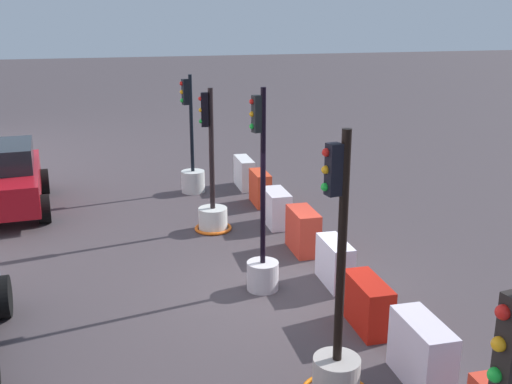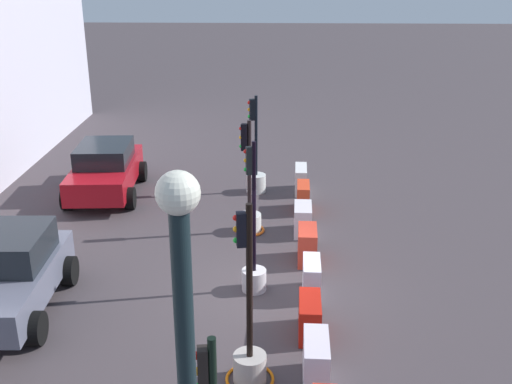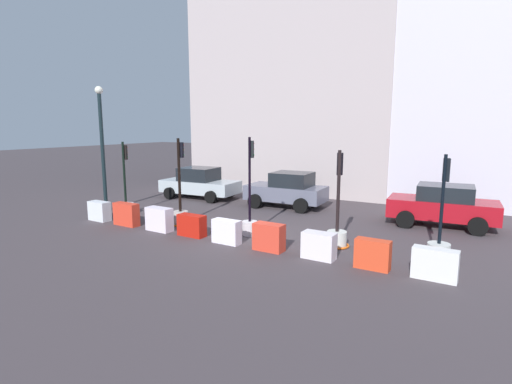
{
  "view_description": "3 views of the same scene",
  "coord_description": "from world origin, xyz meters",
  "px_view_note": "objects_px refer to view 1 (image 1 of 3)",
  "views": [
    {
      "loc": [
        -9.41,
        3.04,
        4.76
      ],
      "look_at": [
        1.21,
        0.1,
        1.47
      ],
      "focal_mm": 42.37,
      "sensor_mm": 36.0,
      "label": 1
    },
    {
      "loc": [
        -12.52,
        -0.15,
        7.31
      ],
      "look_at": [
        2.18,
        0.31,
        1.63
      ],
      "focal_mm": 43.33,
      "sensor_mm": 36.0,
      "label": 2
    },
    {
      "loc": [
        7.46,
        -12.04,
        4.02
      ],
      "look_at": [
        0.26,
        0.44,
        1.6
      ],
      "focal_mm": 28.11,
      "sensor_mm": 36.0,
      "label": 3
    }
  ],
  "objects_px": {
    "traffic_light_3": "(212,207)",
    "construction_barrier_2": "(422,353)",
    "construction_barrier_3": "(368,304)",
    "construction_barrier_8": "(244,173)",
    "traffic_light_4": "(192,170)",
    "construction_barrier_5": "(303,231)",
    "traffic_light_1": "(337,353)",
    "car_red_compact": "(1,178)",
    "traffic_light_2": "(262,254)",
    "construction_barrier_4": "(335,263)",
    "construction_barrier_6": "(276,208)",
    "construction_barrier_7": "(260,188)"
  },
  "relations": [
    {
      "from": "car_red_compact",
      "to": "construction_barrier_8",
      "type": "bearing_deg",
      "value": -86.18
    },
    {
      "from": "construction_barrier_6",
      "to": "construction_barrier_8",
      "type": "bearing_deg",
      "value": -1.11
    },
    {
      "from": "traffic_light_4",
      "to": "construction_barrier_5",
      "type": "relative_size",
      "value": 3.16
    },
    {
      "from": "construction_barrier_7",
      "to": "construction_barrier_8",
      "type": "xyz_separation_m",
      "value": [
        1.61,
        0.01,
        -0.0
      ]
    },
    {
      "from": "construction_barrier_6",
      "to": "construction_barrier_7",
      "type": "height_order",
      "value": "construction_barrier_7"
    },
    {
      "from": "construction_barrier_3",
      "to": "construction_barrier_6",
      "type": "height_order",
      "value": "construction_barrier_6"
    },
    {
      "from": "traffic_light_4",
      "to": "construction_barrier_4",
      "type": "relative_size",
      "value": 3.13
    },
    {
      "from": "traffic_light_1",
      "to": "construction_barrier_4",
      "type": "bearing_deg",
      "value": -22.37
    },
    {
      "from": "construction_barrier_8",
      "to": "traffic_light_4",
      "type": "bearing_deg",
      "value": 92.11
    },
    {
      "from": "traffic_light_1",
      "to": "car_red_compact",
      "type": "distance_m",
      "value": 10.56
    },
    {
      "from": "traffic_light_1",
      "to": "construction_barrier_3",
      "type": "relative_size",
      "value": 3.25
    },
    {
      "from": "construction_barrier_2",
      "to": "construction_barrier_7",
      "type": "distance_m",
      "value": 8.12
    },
    {
      "from": "traffic_light_2",
      "to": "construction_barrier_8",
      "type": "distance_m",
      "value": 6.57
    },
    {
      "from": "construction_barrier_3",
      "to": "construction_barrier_7",
      "type": "relative_size",
      "value": 1.09
    },
    {
      "from": "construction_barrier_3",
      "to": "car_red_compact",
      "type": "bearing_deg",
      "value": 38.56
    },
    {
      "from": "construction_barrier_5",
      "to": "car_red_compact",
      "type": "distance_m",
      "value": 7.75
    },
    {
      "from": "construction_barrier_3",
      "to": "construction_barrier_4",
      "type": "height_order",
      "value": "construction_barrier_4"
    },
    {
      "from": "construction_barrier_2",
      "to": "construction_barrier_4",
      "type": "xyz_separation_m",
      "value": [
        3.17,
        -0.09,
        -0.04
      ]
    },
    {
      "from": "traffic_light_4",
      "to": "construction_barrier_3",
      "type": "xyz_separation_m",
      "value": [
        -8.13,
        -1.36,
        -0.23
      ]
    },
    {
      "from": "construction_barrier_6",
      "to": "traffic_light_1",
      "type": "bearing_deg",
      "value": 169.29
    },
    {
      "from": "construction_barrier_4",
      "to": "construction_barrier_7",
      "type": "xyz_separation_m",
      "value": [
        4.96,
        -0.01,
        0.01
      ]
    },
    {
      "from": "construction_barrier_3",
      "to": "construction_barrier_4",
      "type": "xyz_separation_m",
      "value": [
        1.62,
        -0.12,
        0.02
      ]
    },
    {
      "from": "traffic_light_1",
      "to": "construction_barrier_3",
      "type": "height_order",
      "value": "traffic_light_1"
    },
    {
      "from": "construction_barrier_3",
      "to": "construction_barrier_8",
      "type": "height_order",
      "value": "construction_barrier_8"
    },
    {
      "from": "traffic_light_1",
      "to": "construction_barrier_4",
      "type": "distance_m",
      "value": 3.4
    },
    {
      "from": "traffic_light_2",
      "to": "construction_barrier_8",
      "type": "bearing_deg",
      "value": -11.6
    },
    {
      "from": "construction_barrier_4",
      "to": "construction_barrier_8",
      "type": "relative_size",
      "value": 0.89
    },
    {
      "from": "traffic_light_3",
      "to": "construction_barrier_2",
      "type": "distance_m",
      "value": 6.72
    },
    {
      "from": "traffic_light_1",
      "to": "construction_barrier_8",
      "type": "relative_size",
      "value": 3.06
    },
    {
      "from": "traffic_light_3",
      "to": "construction_barrier_2",
      "type": "height_order",
      "value": "traffic_light_3"
    },
    {
      "from": "traffic_light_3",
      "to": "traffic_light_1",
      "type": "bearing_deg",
      "value": -177.62
    },
    {
      "from": "traffic_light_2",
      "to": "construction_barrier_4",
      "type": "xyz_separation_m",
      "value": [
        -0.14,
        -1.33,
        -0.26
      ]
    },
    {
      "from": "traffic_light_1",
      "to": "construction_barrier_2",
      "type": "xyz_separation_m",
      "value": [
        -0.03,
        -1.2,
        -0.17
      ]
    },
    {
      "from": "construction_barrier_6",
      "to": "construction_barrier_7",
      "type": "xyz_separation_m",
      "value": [
        1.63,
        -0.07,
        0.02
      ]
    },
    {
      "from": "traffic_light_1",
      "to": "construction_barrier_4",
      "type": "xyz_separation_m",
      "value": [
        3.14,
        -1.29,
        -0.21
      ]
    },
    {
      "from": "construction_barrier_5",
      "to": "traffic_light_1",
      "type": "bearing_deg",
      "value": 165.1
    },
    {
      "from": "construction_barrier_2",
      "to": "construction_barrier_8",
      "type": "bearing_deg",
      "value": -0.48
    },
    {
      "from": "traffic_light_3",
      "to": "construction_barrier_2",
      "type": "bearing_deg",
      "value": -167.31
    },
    {
      "from": "construction_barrier_2",
      "to": "construction_barrier_5",
      "type": "height_order",
      "value": "construction_barrier_2"
    },
    {
      "from": "traffic_light_4",
      "to": "construction_barrier_5",
      "type": "distance_m",
      "value": 5.1
    },
    {
      "from": "construction_barrier_8",
      "to": "traffic_light_2",
      "type": "bearing_deg",
      "value": 168.4
    },
    {
      "from": "traffic_light_2",
      "to": "traffic_light_4",
      "type": "relative_size",
      "value": 1.12
    },
    {
      "from": "traffic_light_4",
      "to": "car_red_compact",
      "type": "xyz_separation_m",
      "value": [
        -0.37,
        4.83,
        0.23
      ]
    },
    {
      "from": "construction_barrier_7",
      "to": "car_red_compact",
      "type": "height_order",
      "value": "car_red_compact"
    },
    {
      "from": "traffic_light_4",
      "to": "construction_barrier_4",
      "type": "xyz_separation_m",
      "value": [
        -6.52,
        -1.48,
        -0.21
      ]
    },
    {
      "from": "construction_barrier_6",
      "to": "construction_barrier_2",
      "type": "bearing_deg",
      "value": 179.83
    },
    {
      "from": "construction_barrier_2",
      "to": "car_red_compact",
      "type": "distance_m",
      "value": 11.21
    },
    {
      "from": "traffic_light_3",
      "to": "construction_barrier_5",
      "type": "distance_m",
      "value": 2.34
    },
    {
      "from": "construction_barrier_4",
      "to": "construction_barrier_6",
      "type": "distance_m",
      "value": 3.33
    },
    {
      "from": "traffic_light_4",
      "to": "construction_barrier_4",
      "type": "distance_m",
      "value": 6.69
    }
  ]
}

